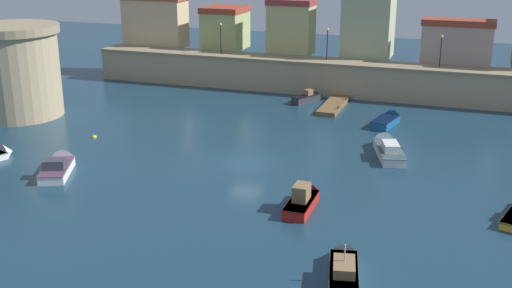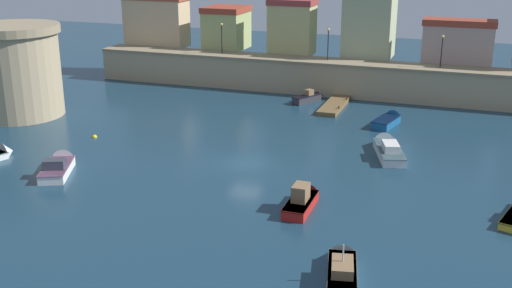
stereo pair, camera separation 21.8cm
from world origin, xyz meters
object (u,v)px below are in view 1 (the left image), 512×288
quay_lamp_1 (327,39)px  moored_boat_3 (59,165)px  moored_boat_1 (388,120)px  moored_boat_4 (387,147)px  quay_lamp_2 (441,46)px  moored_boat_0 (304,198)px  quay_lamp_0 (221,33)px  moored_boat_2 (344,268)px  mooring_buoy_0 (94,137)px  moored_boat_5 (309,97)px  fortress_tower (16,70)px

quay_lamp_1 → moored_boat_3: (-13.55, -31.91, -5.84)m
moored_boat_1 → moored_boat_4: (1.14, -8.71, 0.06)m
quay_lamp_2 → moored_boat_0: size_ratio=0.66×
quay_lamp_0 → moored_boat_2: 47.07m
moored_boat_3 → mooring_buoy_0: size_ratio=13.10×
moored_boat_1 → moored_boat_3: moored_boat_3 is taller
quay_lamp_2 → moored_boat_5: quay_lamp_2 is taller
moored_boat_0 → moored_boat_5: moored_boat_0 is taller
fortress_tower → quay_lamp_2: bearing=26.5°
moored_boat_0 → moored_boat_4: bearing=-16.4°
quay_lamp_1 → moored_boat_2: size_ratio=0.56×
quay_lamp_0 → moored_boat_3: 32.45m
quay_lamp_0 → moored_boat_2: bearing=-59.6°
quay_lamp_1 → moored_boat_2: 42.04m
moored_boat_1 → moored_boat_5: bearing=70.1°
moored_boat_5 → moored_boat_1: bearing=-94.4°
quay_lamp_1 → moored_boat_5: bearing=-99.9°
quay_lamp_0 → moored_boat_0: (19.23, -32.08, -5.76)m
fortress_tower → quay_lamp_0: bearing=54.6°
quay_lamp_1 → quay_lamp_2: quay_lamp_1 is taller
quay_lamp_1 → quay_lamp_2: bearing=0.0°
fortress_tower → quay_lamp_1: (27.09, 19.71, 1.65)m
quay_lamp_1 → mooring_buoy_0: (-15.85, -23.66, -6.29)m
moored_boat_5 → mooring_buoy_0: 24.43m
moored_boat_0 → mooring_buoy_0: moored_boat_0 is taller
fortress_tower → quay_lamp_1: fortress_tower is taller
moored_boat_4 → moored_boat_1: bearing=-10.3°
moored_boat_2 → moored_boat_3: moored_boat_2 is taller
fortress_tower → quay_lamp_1: bearing=36.0°
moored_boat_0 → fortress_tower: bearing=69.1°
moored_boat_3 → moored_boat_4: moored_boat_3 is taller
quay_lamp_0 → quay_lamp_2: quay_lamp_0 is taller
quay_lamp_0 → quay_lamp_2: 25.56m
quay_lamp_0 → mooring_buoy_0: quay_lamp_0 is taller
fortress_tower → moored_boat_2: fortress_tower is taller
moored_boat_0 → moored_boat_4: size_ratio=0.73×
moored_boat_5 → moored_boat_0: bearing=-138.3°
moored_boat_3 → moored_boat_5: bearing=-49.0°
quay_lamp_2 → quay_lamp_0: bearing=180.0°
moored_boat_2 → moored_boat_3: 25.54m
moored_boat_0 → quay_lamp_1: bearing=10.3°
quay_lamp_0 → quay_lamp_1: quay_lamp_0 is taller
moored_boat_3 → moored_boat_5: (12.77, 27.47, 0.01)m
moored_boat_5 → mooring_buoy_0: bearing=169.6°
quay_lamp_0 → moored_boat_3: (-0.46, -31.91, -5.84)m
quay_lamp_2 → mooring_buoy_0: bearing=-140.1°
moored_boat_0 → moored_boat_3: bearing=89.0°
fortress_tower → moored_boat_3: (13.55, -12.21, -4.19)m
moored_boat_0 → moored_boat_2: 9.31m
moored_boat_4 → fortress_tower: bearing=73.2°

